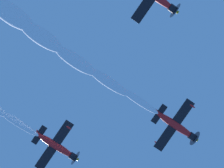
% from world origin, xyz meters
% --- Properties ---
extents(airplane_lead, '(8.17, 7.54, 2.77)m').
position_xyz_m(airplane_lead, '(3.72, -0.89, 70.47)').
color(airplane_lead, red).
extents(airplane_left_wingman, '(8.17, 7.54, 2.77)m').
position_xyz_m(airplane_left_wingman, '(-3.77, -17.21, 71.65)').
color(airplane_left_wingman, red).
extents(smoke_trail_lead, '(17.25, 36.68, 3.62)m').
position_xyz_m(smoke_trail_lead, '(15.25, -28.13, 70.23)').
color(smoke_trail_lead, white).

